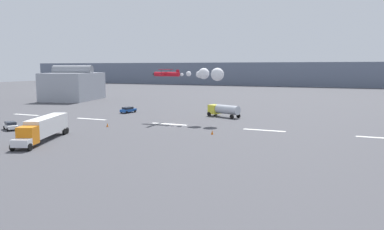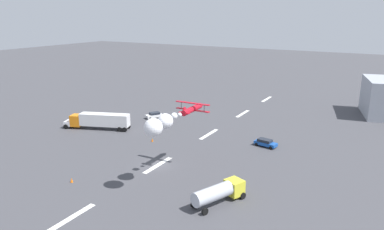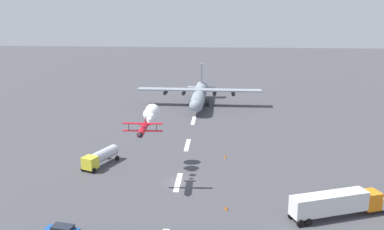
% 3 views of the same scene
% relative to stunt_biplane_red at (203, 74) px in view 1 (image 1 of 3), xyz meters
% --- Properties ---
extents(ground_plane, '(440.00, 440.00, 0.00)m').
position_rel_stunt_biplane_red_xyz_m(ground_plane, '(-5.23, -5.43, -10.30)').
color(ground_plane, '#424247').
rests_on(ground_plane, ground).
extents(runway_stripe_1, '(8.00, 0.90, 0.01)m').
position_rel_stunt_biplane_red_xyz_m(runway_stripe_1, '(-44.96, -5.43, -10.30)').
color(runway_stripe_1, white).
rests_on(runway_stripe_1, ground).
extents(runway_stripe_2, '(8.00, 0.90, 0.01)m').
position_rel_stunt_biplane_red_xyz_m(runway_stripe_2, '(-25.10, -5.43, -10.30)').
color(runway_stripe_2, white).
rests_on(runway_stripe_2, ground).
extents(runway_stripe_3, '(8.00, 0.90, 0.01)m').
position_rel_stunt_biplane_red_xyz_m(runway_stripe_3, '(-5.23, -5.43, -10.30)').
color(runway_stripe_3, white).
rests_on(runway_stripe_3, ground).
extents(runway_stripe_4, '(8.00, 0.90, 0.01)m').
position_rel_stunt_biplane_red_xyz_m(runway_stripe_4, '(14.63, -5.43, -10.30)').
color(runway_stripe_4, white).
rests_on(runway_stripe_4, ground).
extents(runway_stripe_5, '(8.00, 0.90, 0.01)m').
position_rel_stunt_biplane_red_xyz_m(runway_stripe_5, '(34.49, -5.43, -10.30)').
color(runway_stripe_5, white).
rests_on(runway_stripe_5, ground).
extents(mountain_ridge_distant, '(396.00, 16.00, 14.64)m').
position_rel_stunt_biplane_red_xyz_m(mountain_ridge_distant, '(-5.23, 167.85, -2.98)').
color(mountain_ridge_distant, slate).
rests_on(mountain_ridge_distant, ground).
extents(stunt_biplane_red, '(16.72, 6.38, 2.74)m').
position_rel_stunt_biplane_red_xyz_m(stunt_biplane_red, '(0.00, 0.00, 0.00)').
color(stunt_biplane_red, red).
extents(semi_truck_orange, '(8.08, 15.40, 3.70)m').
position_rel_stunt_biplane_red_xyz_m(semi_truck_orange, '(-15.86, -29.39, -8.17)').
color(semi_truck_orange, silver).
rests_on(semi_truck_orange, ground).
extents(fuel_tanker_truck, '(8.71, 5.64, 2.90)m').
position_rel_stunt_biplane_red_xyz_m(fuel_tanker_truck, '(1.50, 9.84, -8.57)').
color(fuel_tanker_truck, yellow).
rests_on(fuel_tanker_truck, ground).
extents(followme_car_yellow, '(4.52, 3.63, 1.52)m').
position_rel_stunt_biplane_red_xyz_m(followme_car_yellow, '(-29.70, -23.61, -9.49)').
color(followme_car_yellow, white).
rests_on(followme_car_yellow, ground).
extents(airport_staff_sedan, '(2.65, 4.78, 1.52)m').
position_rel_stunt_biplane_red_xyz_m(airport_staff_sedan, '(-23.88, 8.04, -9.49)').
color(airport_staff_sedan, '#194CA5').
rests_on(airport_staff_sedan, ground).
extents(hangar_building, '(20.19, 25.78, 12.40)m').
position_rel_stunt_biplane_red_xyz_m(hangar_building, '(-63.18, 33.64, -5.15)').
color(hangar_building, '#9EA3AD').
rests_on(hangar_building, ground).
extents(traffic_cone_near, '(0.44, 0.44, 0.75)m').
position_rel_stunt_biplane_red_xyz_m(traffic_cone_near, '(-14.91, -13.57, -9.93)').
color(traffic_cone_near, orange).
rests_on(traffic_cone_near, ground).
extents(traffic_cone_far, '(0.44, 0.44, 0.75)m').
position_rel_stunt_biplane_red_xyz_m(traffic_cone_far, '(7.18, -13.46, -9.93)').
color(traffic_cone_far, orange).
rests_on(traffic_cone_far, ground).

